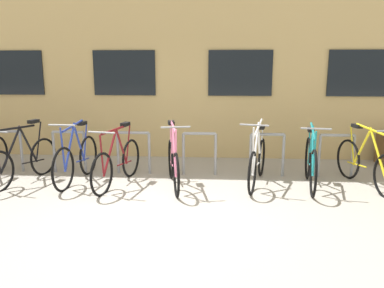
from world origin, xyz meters
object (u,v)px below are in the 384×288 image
bicycle_maroon (118,162)px  bicycle_pink (173,163)px  bicycle_black (22,160)px  bicycle_white (257,161)px  bicycle_teal (311,163)px  bicycle_yellow (367,164)px  bicycle_blue (77,159)px

bicycle_maroon → bicycle_pink: bearing=-0.7°
bicycle_black → bicycle_white: size_ratio=0.99×
bicycle_teal → bicycle_white: bicycle_white is taller
bicycle_black → bicycle_maroon: (1.63, -0.01, -0.00)m
bicycle_black → bicycle_yellow: (5.68, 0.12, 0.01)m
bicycle_pink → bicycle_black: 2.56m
bicycle_pink → bicycle_black: bearing=179.5°
bicycle_black → bicycle_blue: size_ratio=1.02×
bicycle_black → bicycle_blue: bicycle_blue is taller
bicycle_pink → bicycle_white: (1.38, 0.22, -0.01)m
bicycle_teal → bicycle_white: (-0.85, 0.08, -0.01)m
bicycle_teal → bicycle_yellow: size_ratio=0.98×
bicycle_white → bicycle_blue: bearing=-178.3°
bicycle_black → bicycle_white: bearing=2.9°
bicycle_teal → bicycle_blue: 3.90m
bicycle_pink → bicycle_teal: size_ratio=0.96×
bicycle_pink → bicycle_white: bearing=9.2°
bicycle_white → bicycle_maroon: bearing=-174.7°
bicycle_black → bicycle_teal: bearing=1.4°
bicycle_yellow → bicycle_white: (-1.74, 0.08, -0.00)m
bicycle_yellow → bicycle_maroon: size_ratio=1.03×
bicycle_pink → bicycle_black: bicycle_pink is taller
bicycle_black → bicycle_white: 3.95m
bicycle_white → bicycle_maroon: size_ratio=1.00×
bicycle_yellow → bicycle_black: bearing=-178.8°
bicycle_white → bicycle_maroon: (-2.31, -0.21, -0.00)m
bicycle_black → bicycle_teal: (4.79, 0.12, 0.02)m
bicycle_yellow → bicycle_pink: bearing=-177.3°
bicycle_black → bicycle_maroon: bicycle_black is taller
bicycle_yellow → bicycle_blue: bearing=-179.9°
bicycle_teal → bicycle_white: bearing=174.5°
bicycle_teal → bicycle_pink: bearing=-176.3°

